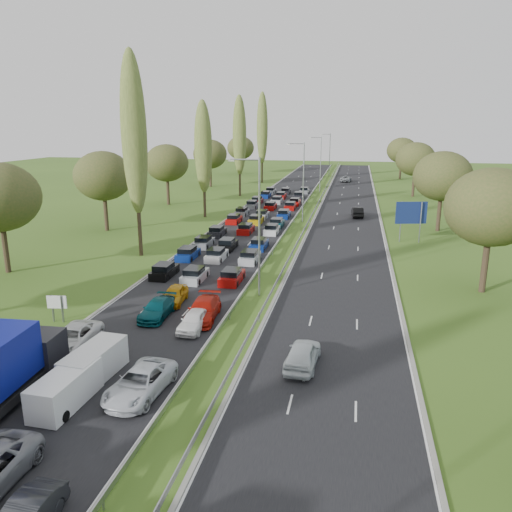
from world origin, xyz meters
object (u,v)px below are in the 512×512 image
Objects in this scene: white_van_front at (96,361)px; white_van_rear at (68,387)px; info_sign at (57,305)px; direction_sign at (411,215)px; near_car_2 at (73,338)px.

white_van_rear is at bearing -85.94° from white_van_front.
direction_sign is (28.80, 32.92, 2.20)m from info_sign.
white_van_rear is (-0.01, -3.02, -0.03)m from white_van_front.
info_sign is 43.79m from direction_sign.
direction_sign is at bearing 66.04° from white_van_front.
info_sign reaches higher than white_van_rear.
white_van_front is 2.25× the size of info_sign.
white_van_front is 3.02m from white_van_rear.
near_car_2 is 2.50× the size of info_sign.
white_van_front is at bearing -45.85° from near_car_2.
near_car_2 is 4.82m from white_van_front.
white_van_rear is at bearing -116.62° from direction_sign.
white_van_rear is 0.89× the size of direction_sign.
direction_sign reaches higher than white_van_front.
info_sign is (-7.17, 7.27, 0.39)m from white_van_front.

